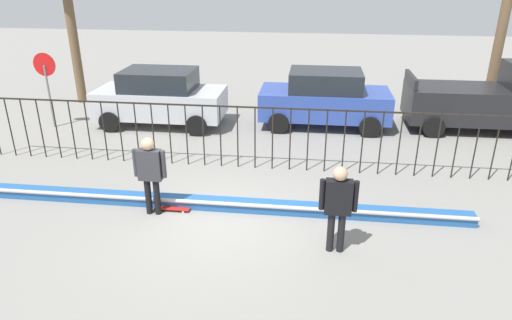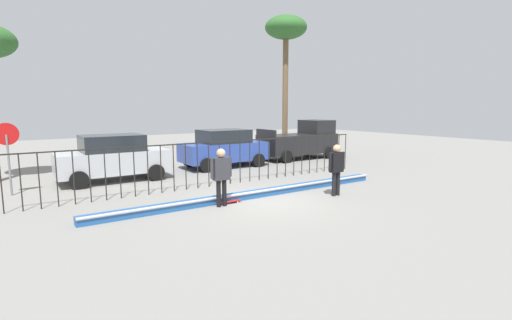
{
  "view_description": "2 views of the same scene",
  "coord_description": "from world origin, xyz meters",
  "px_view_note": "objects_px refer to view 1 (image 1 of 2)",
  "views": [
    {
      "loc": [
        1.94,
        -8.53,
        5.1
      ],
      "look_at": [
        0.67,
        1.45,
        0.84
      ],
      "focal_mm": 32.39,
      "sensor_mm": 36.0,
      "label": 1
    },
    {
      "loc": [
        -6.83,
        -9.75,
        3.04
      ],
      "look_at": [
        0.71,
        1.4,
        1.12
      ],
      "focal_mm": 26.24,
      "sensor_mm": 36.0,
      "label": 2
    }
  ],
  "objects_px": {
    "pickup_truck": "(488,100)",
    "camera_operator": "(338,202)",
    "parked_car_silver": "(160,97)",
    "skateboard": "(172,208)",
    "skateboarder": "(150,169)",
    "parked_car_blue": "(325,98)",
    "stop_sign": "(47,80)"
  },
  "relations": [
    {
      "from": "skateboarder",
      "to": "parked_car_silver",
      "type": "bearing_deg",
      "value": 92.82
    },
    {
      "from": "camera_operator",
      "to": "parked_car_silver",
      "type": "relative_size",
      "value": 0.41
    },
    {
      "from": "camera_operator",
      "to": "parked_car_blue",
      "type": "xyz_separation_m",
      "value": [
        -0.17,
        7.56,
        -0.09
      ]
    },
    {
      "from": "parked_car_blue",
      "to": "stop_sign",
      "type": "bearing_deg",
      "value": -175.9
    },
    {
      "from": "parked_car_silver",
      "to": "stop_sign",
      "type": "relative_size",
      "value": 1.72
    },
    {
      "from": "skateboard",
      "to": "camera_operator",
      "type": "xyz_separation_m",
      "value": [
        3.58,
        -1.14,
        1.0
      ]
    },
    {
      "from": "parked_car_blue",
      "to": "skateboard",
      "type": "bearing_deg",
      "value": -121.74
    },
    {
      "from": "skateboarder",
      "to": "camera_operator",
      "type": "xyz_separation_m",
      "value": [
        3.94,
        -0.96,
        -0.01
      ]
    },
    {
      "from": "skateboarder",
      "to": "parked_car_blue",
      "type": "relative_size",
      "value": 0.42
    },
    {
      "from": "camera_operator",
      "to": "pickup_truck",
      "type": "xyz_separation_m",
      "value": [
        5.13,
        7.79,
        -0.02
      ]
    },
    {
      "from": "parked_car_blue",
      "to": "camera_operator",
      "type": "bearing_deg",
      "value": -92.47
    },
    {
      "from": "parked_car_silver",
      "to": "pickup_truck",
      "type": "bearing_deg",
      "value": 5.61
    },
    {
      "from": "skateboard",
      "to": "stop_sign",
      "type": "bearing_deg",
      "value": 153.6
    },
    {
      "from": "camera_operator",
      "to": "parked_car_silver",
      "type": "xyz_separation_m",
      "value": [
        -5.69,
        7.0,
        -0.09
      ]
    },
    {
      "from": "pickup_truck",
      "to": "parked_car_blue",
      "type": "bearing_deg",
      "value": 179.81
    },
    {
      "from": "skateboard",
      "to": "stop_sign",
      "type": "distance_m",
      "value": 7.83
    },
    {
      "from": "skateboard",
      "to": "pickup_truck",
      "type": "bearing_deg",
      "value": 53.24
    },
    {
      "from": "skateboarder",
      "to": "camera_operator",
      "type": "height_order",
      "value": "skateboarder"
    },
    {
      "from": "skateboard",
      "to": "camera_operator",
      "type": "height_order",
      "value": "camera_operator"
    },
    {
      "from": "skateboarder",
      "to": "parked_car_blue",
      "type": "distance_m",
      "value": 7.6
    },
    {
      "from": "skateboard",
      "to": "camera_operator",
      "type": "relative_size",
      "value": 0.45
    },
    {
      "from": "pickup_truck",
      "to": "skateboarder",
      "type": "bearing_deg",
      "value": -145.77
    },
    {
      "from": "parked_car_blue",
      "to": "stop_sign",
      "type": "height_order",
      "value": "stop_sign"
    },
    {
      "from": "camera_operator",
      "to": "stop_sign",
      "type": "height_order",
      "value": "stop_sign"
    },
    {
      "from": "skateboard",
      "to": "pickup_truck",
      "type": "xyz_separation_m",
      "value": [
        8.71,
        6.65,
        0.98
      ]
    },
    {
      "from": "camera_operator",
      "to": "pickup_truck",
      "type": "distance_m",
      "value": 9.33
    },
    {
      "from": "parked_car_silver",
      "to": "parked_car_blue",
      "type": "height_order",
      "value": "same"
    },
    {
      "from": "camera_operator",
      "to": "pickup_truck",
      "type": "height_order",
      "value": "pickup_truck"
    },
    {
      "from": "skateboard",
      "to": "camera_operator",
      "type": "distance_m",
      "value": 3.89
    },
    {
      "from": "pickup_truck",
      "to": "camera_operator",
      "type": "bearing_deg",
      "value": -126.11
    },
    {
      "from": "camera_operator",
      "to": "skateboard",
      "type": "bearing_deg",
      "value": 21.79
    },
    {
      "from": "camera_operator",
      "to": "parked_car_silver",
      "type": "distance_m",
      "value": 9.02
    }
  ]
}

